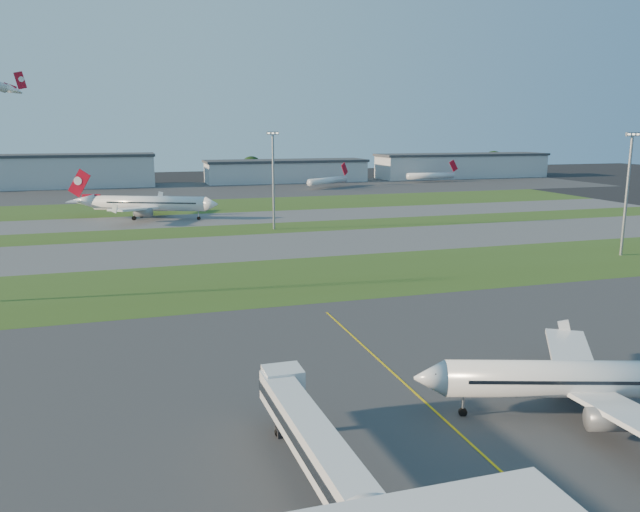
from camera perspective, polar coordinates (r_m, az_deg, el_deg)
name	(u,v)px	position (r m, az deg, el deg)	size (l,w,h in m)	color
ground	(370,400)	(63.81, 4.60, -13.03)	(700.00, 700.00, 0.00)	black
apron_near	(370,400)	(63.80, 4.60, -13.03)	(300.00, 70.00, 0.01)	#333335
grass_strip_a	(262,281)	(111.23, -5.30, -2.28)	(300.00, 34.00, 0.01)	#37521B
taxiway_a	(232,248)	(142.99, -8.02, 0.76)	(300.00, 32.00, 0.01)	#515154
grass_strip_b	(217,231)	(167.37, -9.38, 2.29)	(300.00, 18.00, 0.01)	#37521B
taxiway_b	(207,219)	(188.95, -10.30, 3.31)	(300.00, 26.00, 0.01)	#515154
grass_strip_c	(195,207)	(221.49, -11.33, 4.46)	(300.00, 40.00, 0.01)	#37521B
apron_far	(181,191)	(280.92, -12.61, 5.86)	(400.00, 80.00, 0.01)	#333335
yellow_line	(416,394)	(65.68, 8.76, -12.39)	(0.25, 60.00, 0.02)	gold
jet_bridge	(321,453)	(46.23, 0.10, -17.57)	(4.20, 26.90, 6.20)	silver
airliner_parked	(595,380)	(64.08, 23.82, -10.35)	(32.50, 27.40, 10.48)	white
airliner_taxiing	(149,204)	(192.92, -15.40, 4.63)	(39.79, 33.84, 13.21)	white
mini_jet_near	(328,181)	(286.59, 0.73, 6.91)	(24.56, 17.62, 9.48)	white
mini_jet_far	(431,176)	(322.79, 10.12, 7.25)	(28.63, 4.23, 9.48)	white
light_mast_centre	(273,174)	(166.35, -4.29, 7.49)	(3.20, 0.70, 25.80)	gray
light_mast_east	(628,186)	(145.87, 26.30, 5.77)	(3.20, 0.70, 25.80)	gray
hangar_west	(75,171)	(310.27, -21.50, 7.27)	(71.40, 23.00, 15.20)	#ABAFB4
hangar_east	(286,171)	(318.89, -3.12, 7.79)	(81.60, 23.00, 11.20)	#ABAFB4
hangar_far_east	(462,165)	(356.36, 12.84, 8.07)	(96.90, 23.00, 13.20)	#ABAFB4
tree_mid_west	(132,172)	(320.49, -16.85, 7.37)	(9.90, 9.90, 10.80)	black
tree_mid_east	(252,167)	(329.26, -6.28, 8.06)	(11.55, 11.55, 12.60)	black
tree_east	(386,166)	(349.33, 6.08, 8.15)	(10.45, 10.45, 11.40)	black
tree_far_east	(493,162)	(385.49, 15.57, 8.31)	(12.65, 12.65, 13.80)	black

